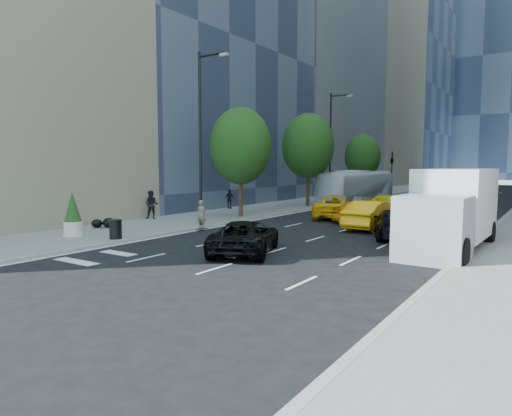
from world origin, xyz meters
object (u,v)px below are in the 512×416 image
Objects in this scene: trash_can at (116,230)px; city_bus at (357,187)px; skateboarder at (202,216)px; black_sedan_lincoln at (245,237)px; planter_shrub at (73,215)px; box_truck at (450,210)px; black_sedan_mercedes at (395,224)px.

city_bus is at bearing 86.11° from trash_can.
black_sedan_lincoln is (5.81, -4.00, -0.12)m from skateboarder.
city_bus is at bearing -91.29° from skateboarder.
box_truck is at bearing 23.59° from planter_shrub.
black_sedan_lincoln is 6.91m from trash_can.
skateboarder is at bearing 59.10° from planter_shrub.
box_truck is (12.01, -19.97, 0.18)m from city_bus.
city_bus is 13.08× the size of trash_can.
black_sedan_mercedes reaches higher than black_sedan_lincoln.
black_sedan_lincoln reaches higher than trash_can.
box_truck is at bearing 122.73° from black_sedan_mercedes.
planter_shrub is at bearing -95.85° from city_bus.
box_truck is at bearing -165.01° from black_sedan_lincoln.
black_sedan_mercedes is 13.85m from trash_can.
box_truck reaches higher than trash_can.
box_truck is 3.38× the size of planter_shrub.
trash_can is 0.40× the size of planter_shrub.
planter_shrub is at bearing 13.66° from black_sedan_mercedes.
skateboarder reaches higher than black_sedan_mercedes.
city_bus is 5.24× the size of planter_shrub.
city_bus is 26.54m from trash_can.
box_truck is (12.81, 1.33, 0.98)m from skateboarder.
city_bus is 23.30m from box_truck.
trash_can is (-1.00, -5.16, -0.22)m from skateboarder.
planter_shrub is at bearing 59.96° from skateboarder.
black_sedan_lincoln is at bearing 146.30° from skateboarder.
black_sedan_mercedes is 16.19m from planter_shrub.
black_sedan_lincoln is 8.87m from box_truck.
planter_shrub reaches higher than skateboarder.
skateboarder is 7.05m from black_sedan_lincoln.
black_sedan_lincoln is 0.43× the size of city_bus.
planter_shrub reaches higher than black_sedan_mercedes.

